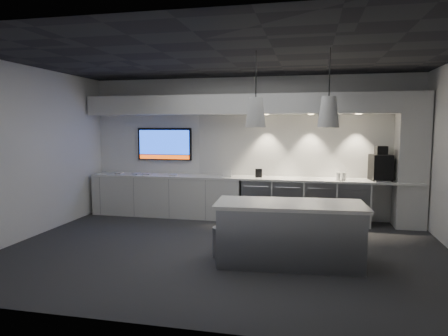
% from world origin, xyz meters
% --- Properties ---
extents(floor, '(7.00, 7.00, 0.00)m').
position_xyz_m(floor, '(0.00, 0.00, 0.00)').
color(floor, '#2B2B2D').
rests_on(floor, ground).
extents(ceiling, '(7.00, 7.00, 0.00)m').
position_xyz_m(ceiling, '(0.00, 0.00, 3.00)').
color(ceiling, black).
rests_on(ceiling, wall_back).
extents(wall_back, '(7.00, 0.00, 7.00)m').
position_xyz_m(wall_back, '(0.00, 2.50, 1.50)').
color(wall_back, white).
rests_on(wall_back, floor).
extents(wall_front, '(7.00, 0.00, 7.00)m').
position_xyz_m(wall_front, '(0.00, -2.50, 1.50)').
color(wall_front, white).
rests_on(wall_front, floor).
extents(wall_left, '(0.00, 7.00, 7.00)m').
position_xyz_m(wall_left, '(-3.50, 0.00, 1.50)').
color(wall_left, white).
rests_on(wall_left, floor).
extents(back_counter, '(6.80, 0.65, 0.04)m').
position_xyz_m(back_counter, '(0.00, 2.17, 0.88)').
color(back_counter, white).
rests_on(back_counter, left_base_cabinets).
extents(left_base_cabinets, '(3.30, 0.63, 0.86)m').
position_xyz_m(left_base_cabinets, '(-1.75, 2.17, 0.43)').
color(left_base_cabinets, silver).
rests_on(left_base_cabinets, floor).
extents(fridge_unit_a, '(0.60, 0.61, 0.85)m').
position_xyz_m(fridge_unit_a, '(0.25, 2.17, 0.42)').
color(fridge_unit_a, gray).
rests_on(fridge_unit_a, floor).
extents(fridge_unit_b, '(0.60, 0.61, 0.85)m').
position_xyz_m(fridge_unit_b, '(0.88, 2.17, 0.42)').
color(fridge_unit_b, gray).
rests_on(fridge_unit_b, floor).
extents(fridge_unit_c, '(0.60, 0.61, 0.85)m').
position_xyz_m(fridge_unit_c, '(1.51, 2.17, 0.42)').
color(fridge_unit_c, gray).
rests_on(fridge_unit_c, floor).
extents(fridge_unit_d, '(0.60, 0.61, 0.85)m').
position_xyz_m(fridge_unit_d, '(2.14, 2.17, 0.42)').
color(fridge_unit_d, gray).
rests_on(fridge_unit_d, floor).
extents(backsplash, '(4.60, 0.03, 1.30)m').
position_xyz_m(backsplash, '(1.20, 2.48, 1.55)').
color(backsplash, silver).
rests_on(backsplash, wall_back).
extents(soffit, '(6.90, 0.60, 0.40)m').
position_xyz_m(soffit, '(0.00, 2.20, 2.40)').
color(soffit, silver).
rests_on(soffit, wall_back).
extents(column, '(0.55, 0.55, 2.60)m').
position_xyz_m(column, '(3.20, 2.20, 1.30)').
color(column, silver).
rests_on(column, floor).
extents(wall_tv, '(1.25, 0.07, 0.72)m').
position_xyz_m(wall_tv, '(-1.90, 2.45, 1.56)').
color(wall_tv, black).
rests_on(wall_tv, wall_back).
extents(island, '(2.14, 1.03, 0.88)m').
position_xyz_m(island, '(1.04, -0.40, 0.45)').
color(island, gray).
rests_on(island, floor).
extents(bin, '(0.37, 0.37, 0.45)m').
position_xyz_m(bin, '(0.04, -0.29, 0.22)').
color(bin, gray).
rests_on(bin, floor).
extents(coffee_machine, '(0.43, 0.58, 0.67)m').
position_xyz_m(coffee_machine, '(2.65, 2.20, 1.18)').
color(coffee_machine, black).
rests_on(coffee_machine, back_counter).
extents(sign_black, '(0.14, 0.04, 0.18)m').
position_xyz_m(sign_black, '(0.26, 2.15, 0.99)').
color(sign_black, black).
rests_on(sign_black, back_counter).
extents(sign_white, '(0.18, 0.03, 0.14)m').
position_xyz_m(sign_white, '(-0.39, 2.09, 0.97)').
color(sign_white, white).
rests_on(sign_white, back_counter).
extents(cup_cluster, '(0.18, 0.18, 0.16)m').
position_xyz_m(cup_cluster, '(1.90, 2.07, 0.98)').
color(cup_cluster, silver).
rests_on(cup_cluster, back_counter).
extents(tray_a, '(0.18, 0.18, 0.02)m').
position_xyz_m(tray_a, '(-2.85, 2.12, 0.91)').
color(tray_a, '#B9B9B9').
rests_on(tray_a, back_counter).
extents(tray_b, '(0.20, 0.20, 0.02)m').
position_xyz_m(tray_b, '(-2.44, 2.12, 0.91)').
color(tray_b, '#B9B9B9').
rests_on(tray_b, back_counter).
extents(tray_c, '(0.17, 0.17, 0.02)m').
position_xyz_m(tray_c, '(-2.20, 2.14, 0.91)').
color(tray_c, '#B9B9B9').
rests_on(tray_c, back_counter).
extents(tray_d, '(0.17, 0.17, 0.02)m').
position_xyz_m(tray_d, '(-1.59, 2.10, 0.91)').
color(tray_d, '#B9B9B9').
rests_on(tray_d, back_counter).
extents(pendant_left, '(0.29, 0.29, 1.12)m').
position_xyz_m(pendant_left, '(0.54, -0.40, 2.15)').
color(pendant_left, silver).
rests_on(pendant_left, ceiling).
extents(pendant_right, '(0.29, 0.29, 1.12)m').
position_xyz_m(pendant_right, '(1.53, -0.40, 2.15)').
color(pendant_right, silver).
rests_on(pendant_right, ceiling).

